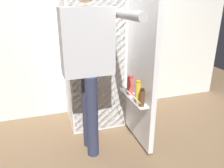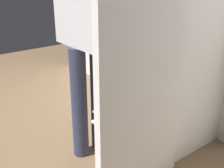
# 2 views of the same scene
# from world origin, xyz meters

# --- Properties ---
(ground_plane) EXTENTS (6.84, 6.84, 0.00)m
(ground_plane) POSITION_xyz_m (0.00, 0.00, 0.00)
(ground_plane) COLOR brown
(refrigerator) EXTENTS (0.73, 1.27, 1.61)m
(refrigerator) POSITION_xyz_m (0.03, 0.51, 0.80)
(refrigerator) COLOR white
(refrigerator) RESTS_ON ground_plane
(person) EXTENTS (0.59, 0.80, 1.74)m
(person) POSITION_xyz_m (-0.19, -0.09, 1.06)
(person) COLOR #2D334C
(person) RESTS_ON ground_plane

